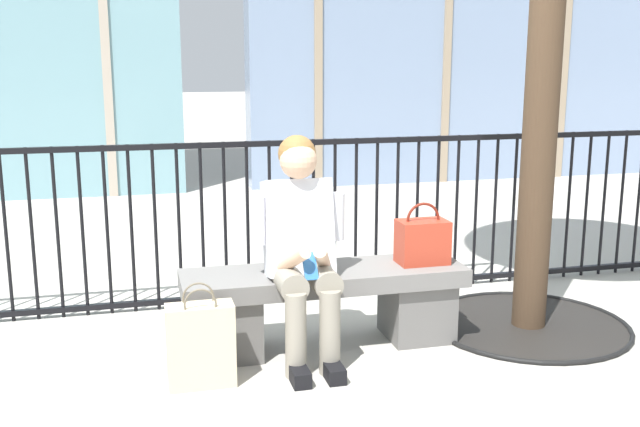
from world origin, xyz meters
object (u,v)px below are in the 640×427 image
stone_bench (324,300)px  handbag_on_bench (422,241)px  shopping_bag (201,344)px  seated_person_with_phone (302,242)px

stone_bench → handbag_on_bench: bearing=-1.0°
stone_bench → shopping_bag: size_ratio=3.06×
seated_person_with_phone → shopping_bag: bearing=-157.8°
seated_person_with_phone → handbag_on_bench: 0.75m
seated_person_with_phone → stone_bench: bearing=38.9°
handbag_on_bench → stone_bench: bearing=179.0°
shopping_bag → seated_person_with_phone: bearing=22.2°
handbag_on_bench → shopping_bag: size_ratio=0.68×
seated_person_with_phone → shopping_bag: seated_person_with_phone is taller
seated_person_with_phone → shopping_bag: 0.75m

